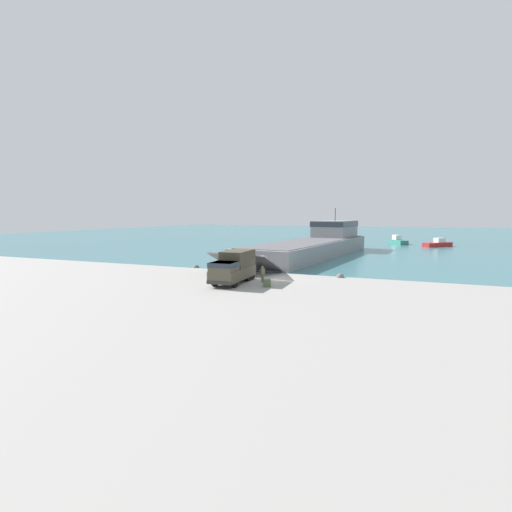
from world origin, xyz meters
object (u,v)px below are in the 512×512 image
Objects in this scene: mooring_bollard at (222,267)px; cargo_crate at (267,283)px; landing_craft at (317,243)px; moored_boat_a at (397,241)px; moored_boat_b at (438,244)px; soldier_on_ramp at (263,273)px; military_truck at (234,267)px.

cargo_crate is (9.09, -8.13, -0.07)m from mooring_bollard.
landing_craft reaches higher than moored_boat_a.
soldier_on_ramp is at bearing 112.63° from moored_boat_b.
moored_boat_b is (17.90, 55.51, -0.35)m from soldier_on_ramp.
moored_boat_b is 8.76× the size of mooring_bollard.
cargo_crate is (3.06, -31.72, -1.64)m from landing_craft.
military_truck is 1.07× the size of moored_boat_b.
moored_boat_b is at bearing 73.86° from cargo_crate.
landing_craft is 57.58× the size of mooring_bollard.
landing_craft is at bearing 43.35° from moored_boat_a.
moored_boat_a reaches higher than soldier_on_ramp.
moored_boat_a is 9.74× the size of mooring_bollard.
military_truck reaches higher than cargo_crate.
soldier_on_ramp is at bearing -38.09° from mooring_bollard.
landing_craft is 32.48m from moored_boat_b.
military_truck is at bearing 170.16° from cargo_crate.
military_truck is at bearing -54.87° from mooring_bollard.
landing_craft is 26.45× the size of soldier_on_ramp.
moored_boat_a is 8.96× the size of cargo_crate.
mooring_bollard is 0.92× the size of cargo_crate.
military_truck reaches higher than moored_boat_b.
moored_boat_a is 63.05m from cargo_crate.
military_truck is 63.02m from moored_boat_a.
mooring_bollard is at bearing 138.18° from cargo_crate.
moored_boat_b is at bearing 156.64° from military_truck.
military_truck is 9.40× the size of mooring_bollard.
soldier_on_ramp is (1.81, -29.73, -1.02)m from landing_craft.
cargo_crate is (-8.28, -62.50, -0.33)m from moored_boat_a.
mooring_bollard is at bearing -98.98° from landing_craft.
soldier_on_ramp is 2.18× the size of mooring_bollard.
moored_boat_b is (8.35, -4.99, -0.07)m from moored_boat_a.
landing_craft is at bearing 95.52° from cargo_crate.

